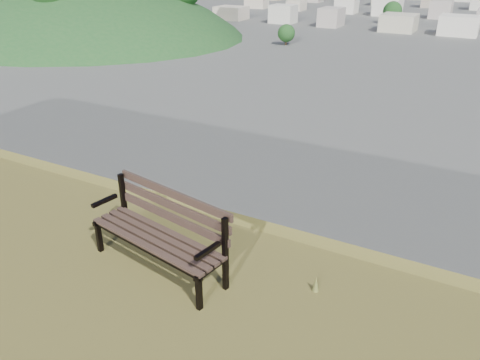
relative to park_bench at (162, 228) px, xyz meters
The scene contains 2 objects.
park_bench is the anchor object (origin of this frame).
green_wooded_hill 197.09m from the park_bench, 137.96° to the left, with size 163.02×130.41×81.51m.
Camera 1 is at (3.60, -0.77, 28.33)m, focal length 35.00 mm.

